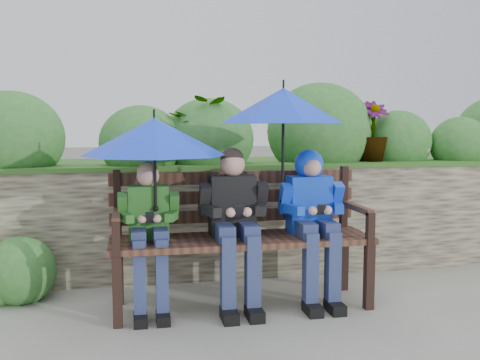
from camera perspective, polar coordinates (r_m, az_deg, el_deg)
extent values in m
plane|color=gray|center=(4.35, 0.27, -12.69)|extent=(60.00, 60.00, 0.00)
cube|color=#4A4137|center=(4.94, -1.50, -4.43)|extent=(8.00, 0.40, 1.00)
cube|color=#315825|center=(4.87, -1.52, 1.48)|extent=(8.00, 0.42, 0.04)
cube|color=#315825|center=(6.11, -3.45, -2.63)|extent=(8.00, 2.00, 0.96)
ellipsoid|color=#2C6528|center=(5.06, -23.22, 4.15)|extent=(0.91, 0.73, 0.82)
ellipsoid|color=#2C6528|center=(4.89, -10.48, 3.92)|extent=(0.75, 0.60, 0.67)
ellipsoid|color=#2C6528|center=(4.99, -3.34, 4.38)|extent=(0.85, 0.68, 0.76)
ellipsoid|color=#2C6528|center=(5.41, 8.55, 5.16)|extent=(1.07, 0.86, 0.96)
ellipsoid|color=#2C6528|center=(5.69, 16.45, 3.93)|extent=(0.71, 0.57, 0.64)
ellipsoid|color=#2C6528|center=(5.93, 22.38, 3.55)|extent=(0.63, 0.50, 0.56)
sphere|color=pink|center=(4.95, -20.59, 2.80)|extent=(0.14, 0.14, 0.14)
sphere|color=pink|center=(4.98, -0.85, 3.19)|extent=(0.14, 0.14, 0.14)
sphere|color=pink|center=(5.67, 18.92, 3.20)|extent=(0.14, 0.14, 0.14)
imported|color=#2C6528|center=(4.92, -4.53, 5.30)|extent=(0.55, 0.48, 0.61)
imported|color=#2C6528|center=(5.40, 13.84, 5.12)|extent=(0.33, 0.33, 0.60)
sphere|color=#2C6528|center=(4.62, -22.39, -8.99)|extent=(0.55, 0.55, 0.55)
cube|color=black|center=(3.82, -12.94, -11.60)|extent=(0.07, 0.07, 0.49)
cube|color=black|center=(4.30, -12.78, -9.62)|extent=(0.07, 0.07, 0.49)
cube|color=black|center=(4.19, 13.60, -10.03)|extent=(0.07, 0.07, 0.49)
cube|color=black|center=(4.63, 10.99, -8.45)|extent=(0.07, 0.07, 0.49)
cube|color=#42261C|center=(3.87, 0.87, -7.09)|extent=(1.98, 0.11, 0.04)
cube|color=#42261C|center=(4.01, 0.43, -6.64)|extent=(1.98, 0.11, 0.04)
cube|color=#42261C|center=(4.14, 0.02, -6.22)|extent=(1.98, 0.11, 0.04)
cube|color=#42261C|center=(4.28, -0.36, -5.82)|extent=(1.98, 0.11, 0.04)
cube|color=black|center=(4.21, -12.93, -2.68)|extent=(0.05, 0.05, 0.55)
cube|color=#42261C|center=(3.95, -13.02, -3.73)|extent=(0.05, 0.51, 0.04)
cube|color=black|center=(3.73, -13.08, -6.19)|extent=(0.05, 0.05, 0.24)
cube|color=black|center=(4.55, 11.01, -2.00)|extent=(0.05, 0.05, 0.55)
cube|color=#42261C|center=(4.31, 12.37, -2.91)|extent=(0.05, 0.51, 0.04)
cube|color=black|center=(4.11, 13.72, -5.08)|extent=(0.05, 0.05, 0.24)
cube|color=#42261C|center=(4.31, -0.51, -3.80)|extent=(1.98, 0.04, 0.10)
cube|color=#42261C|center=(4.29, -0.52, -1.78)|extent=(1.98, 0.04, 0.10)
cube|color=#42261C|center=(4.27, -0.52, 0.27)|extent=(1.98, 0.04, 0.10)
cube|color=#336F2E|center=(4.05, -9.73, -3.40)|extent=(0.30, 0.17, 0.40)
sphere|color=#D79E89|center=(3.99, -9.79, 0.44)|extent=(0.16, 0.16, 0.16)
sphere|color=tan|center=(4.00, -9.80, 0.86)|extent=(0.16, 0.16, 0.16)
cube|color=navy|center=(3.94, -10.77, -5.87)|extent=(0.10, 0.28, 0.10)
cube|color=navy|center=(3.87, -10.66, -10.57)|extent=(0.09, 0.10, 0.59)
cube|color=black|center=(3.90, -10.57, -14.45)|extent=(0.10, 0.19, 0.07)
cube|color=navy|center=(3.94, -8.49, -5.82)|extent=(0.10, 0.28, 0.10)
cube|color=navy|center=(3.88, -8.31, -10.51)|extent=(0.09, 0.10, 0.59)
cube|color=black|center=(3.91, -8.21, -14.39)|extent=(0.10, 0.19, 0.07)
cube|color=#336F2E|center=(3.99, -12.40, -2.82)|extent=(0.07, 0.16, 0.22)
cube|color=#336F2E|center=(3.89, -12.02, -3.94)|extent=(0.11, 0.18, 0.06)
sphere|color=#D79E89|center=(3.82, -10.40, -4.11)|extent=(0.06, 0.06, 0.06)
cube|color=#336F2E|center=(4.01, -7.05, -2.70)|extent=(0.07, 0.16, 0.22)
cube|color=#336F2E|center=(3.90, -7.29, -3.84)|extent=(0.11, 0.18, 0.06)
sphere|color=#D79E89|center=(3.82, -8.84, -4.07)|extent=(0.06, 0.06, 0.06)
cube|color=black|center=(3.81, -9.62, -3.99)|extent=(0.06, 0.07, 0.09)
cube|color=black|center=(4.11, -0.86, -2.71)|extent=(0.34, 0.20, 0.46)
sphere|color=#D79E89|center=(4.05, -0.82, 1.70)|extent=(0.19, 0.19, 0.19)
sphere|color=black|center=(4.06, -0.84, 2.18)|extent=(0.18, 0.18, 0.18)
cube|color=navy|center=(3.97, -1.72, -5.55)|extent=(0.12, 0.32, 0.12)
cube|color=navy|center=(3.88, -1.30, -10.35)|extent=(0.10, 0.11, 0.60)
cube|color=black|center=(3.91, -1.13, -14.25)|extent=(0.11, 0.22, 0.08)
cube|color=navy|center=(4.00, 0.85, -5.45)|extent=(0.12, 0.32, 0.12)
cube|color=navy|center=(3.92, 1.36, -10.20)|extent=(0.10, 0.11, 0.60)
cube|color=black|center=(3.94, 1.55, -14.06)|extent=(0.11, 0.22, 0.08)
cube|color=black|center=(4.02, -3.78, -2.05)|extent=(0.08, 0.18, 0.26)
cube|color=black|center=(3.90, -3.07, -3.33)|extent=(0.13, 0.21, 0.07)
sphere|color=#D79E89|center=(3.83, -1.00, -3.49)|extent=(0.07, 0.07, 0.07)
cube|color=black|center=(4.10, 2.25, -1.89)|extent=(0.08, 0.18, 0.26)
cube|color=black|center=(3.97, 2.27, -3.16)|extent=(0.13, 0.21, 0.07)
sphere|color=#D79E89|center=(3.86, 0.77, -3.43)|extent=(0.07, 0.07, 0.07)
cube|color=black|center=(3.83, -0.08, -3.34)|extent=(0.06, 0.07, 0.09)
cube|color=#2435C8|center=(4.27, 7.36, -2.56)|extent=(0.33, 0.19, 0.45)
sphere|color=#D79E89|center=(4.21, 7.50, 1.52)|extent=(0.18, 0.18, 0.18)
sphere|color=#2435C8|center=(4.24, 7.37, 1.69)|extent=(0.23, 0.23, 0.23)
sphere|color=#D79E89|center=(4.17, 7.70, 1.34)|extent=(0.14, 0.14, 0.14)
cube|color=navy|center=(4.12, 6.87, -5.19)|extent=(0.12, 0.31, 0.12)
cube|color=navy|center=(4.05, 7.52, -9.74)|extent=(0.10, 0.11, 0.60)
cube|color=black|center=(4.07, 7.74, -13.48)|extent=(0.11, 0.21, 0.08)
cube|color=navy|center=(4.18, 9.16, -5.06)|extent=(0.12, 0.31, 0.12)
cube|color=navy|center=(4.11, 9.86, -9.55)|extent=(0.10, 0.11, 0.60)
cube|color=black|center=(4.13, 10.10, -13.23)|extent=(0.11, 0.21, 0.08)
cube|color=#2435C8|center=(4.15, 4.86, -1.96)|extent=(0.08, 0.18, 0.25)
cube|color=#2435C8|center=(4.05, 5.75, -3.14)|extent=(0.12, 0.21, 0.07)
sphere|color=#D79E89|center=(4.00, 7.78, -3.27)|extent=(0.07, 0.07, 0.07)
cube|color=#2435C8|center=(4.28, 10.23, -1.78)|extent=(0.08, 0.18, 0.25)
cube|color=#2435C8|center=(4.17, 10.48, -2.95)|extent=(0.12, 0.21, 0.07)
sphere|color=#D79E89|center=(4.04, 9.34, -3.20)|extent=(0.07, 0.07, 0.07)
cube|color=black|center=(4.01, 8.61, -3.12)|extent=(0.06, 0.07, 0.09)
cone|color=#0C34ED|center=(3.90, -9.12, 4.58)|extent=(1.04, 1.04, 0.27)
cylinder|color=black|center=(3.90, -9.16, 7.02)|extent=(0.02, 0.02, 0.06)
cylinder|color=black|center=(3.91, -9.05, 0.75)|extent=(0.02, 0.02, 0.52)
sphere|color=black|center=(3.95, -8.99, -3.03)|extent=(0.04, 0.04, 0.04)
cone|color=#0C34ED|center=(4.11, 4.64, 7.91)|extent=(0.97, 0.97, 0.27)
cylinder|color=black|center=(4.12, 4.66, 10.19)|extent=(0.02, 0.02, 0.06)
cylinder|color=black|center=(4.11, 4.60, 2.80)|extent=(0.02, 0.02, 0.73)
sphere|color=black|center=(4.15, 4.56, -2.27)|extent=(0.04, 0.04, 0.04)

